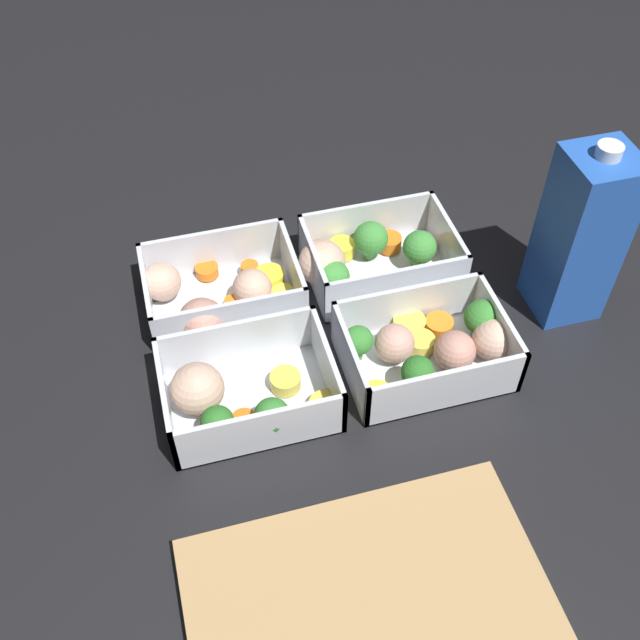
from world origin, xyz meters
The scene contains 7 objects.
ground_plane centered at (0.00, 0.00, 0.00)m, with size 4.00×4.00×0.00m, color black.
container_near_left centered at (-0.07, -0.07, 0.02)m, with size 0.17×0.11×0.06m.
container_near_right centered at (0.09, -0.06, 0.02)m, with size 0.16×0.14×0.06m.
container_far_left centered at (-0.10, 0.07, 0.02)m, with size 0.18×0.12×0.06m.
container_far_right centered at (0.10, 0.07, 0.02)m, with size 0.17×0.12×0.06m.
juice_carton centered at (-0.26, 0.03, 0.10)m, with size 0.07×0.07×0.20m.
cutting_board centered at (0.04, 0.29, 0.01)m, with size 0.28×0.18×0.02m.
Camera 1 is at (0.14, 0.49, 0.59)m, focal length 42.00 mm.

